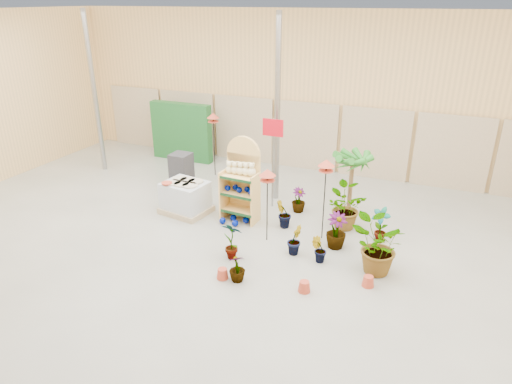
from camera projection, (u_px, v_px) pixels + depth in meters
room at (229, 142)px, 8.68m from camera, size 15.20×12.10×4.70m
display_shelf at (242, 182)px, 10.33m from camera, size 0.84×0.56×1.95m
teddy_bears at (242, 169)px, 10.11m from camera, size 0.73×0.20×0.32m
gazing_balls_shelf at (240, 189)px, 10.28m from camera, size 0.72×0.25×0.14m
gazing_balls_floor at (234, 220)px, 10.38m from camera, size 0.63×0.39×0.15m
pallet_stack at (186, 197)px, 10.81m from camera, size 1.19×1.04×0.80m
charcoal_planters at (182, 172)px, 12.07m from camera, size 0.50×0.50×1.00m
trellis_stock at (182, 132)px, 14.19m from camera, size 2.00×0.30×1.80m
offer_sign at (273, 145)px, 10.64m from camera, size 0.50×0.08×2.20m
bird_table_front at (267, 175)px, 9.12m from camera, size 0.34×0.34×1.61m
bird_table_right at (326, 166)px, 9.13m from camera, size 0.34×0.34×1.78m
bird_table_back at (213, 118)px, 12.59m from camera, size 0.34×0.34×1.82m
palm at (353, 159)px, 10.16m from camera, size 0.70×0.70×1.69m
potted_plant_0 at (232, 240)px, 8.86m from camera, size 0.46×0.34×0.81m
potted_plant_1 at (295, 240)px, 9.08m from camera, size 0.29×0.35×0.61m
potted_plant_3 at (336, 231)px, 9.28m from camera, size 0.60×0.60×0.75m
potted_plant_4 at (380, 225)px, 9.49m from camera, size 0.49×0.42×0.78m
potted_plant_5 at (283, 214)px, 10.10m from camera, size 0.43×0.46×0.66m
potted_plant_6 at (343, 207)px, 10.04m from camera, size 1.14×1.08×0.99m
potted_plant_7 at (237, 268)px, 8.21m from camera, size 0.42×0.42×0.53m
potted_plant_9 at (319, 250)px, 8.80m from camera, size 0.37×0.34×0.53m
potted_plant_10 at (376, 247)px, 8.35m from camera, size 1.03×0.92×1.07m
potted_plant_11 at (298, 200)px, 10.88m from camera, size 0.46×0.46×0.60m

